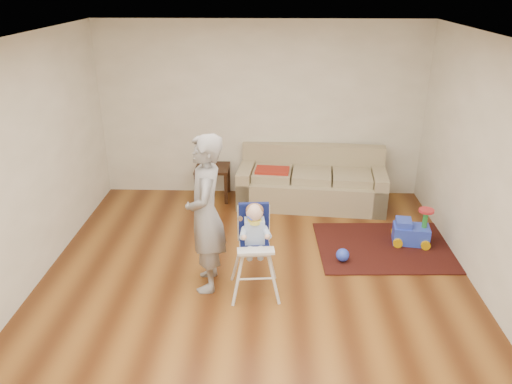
{
  "coord_description": "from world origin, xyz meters",
  "views": [
    {
      "loc": [
        0.18,
        -4.79,
        3.24
      ],
      "look_at": [
        0.0,
        0.4,
        1.0
      ],
      "focal_mm": 35.0,
      "sensor_mm": 36.0,
      "label": 1
    }
  ],
  "objects_px": {
    "sofa": "(312,178)",
    "toy_ball": "(343,255)",
    "ride_on_toy": "(412,226)",
    "high_chair": "(255,251)",
    "adult": "(206,214)",
    "side_table": "(213,182)"
  },
  "relations": [
    {
      "from": "toy_ball",
      "to": "adult",
      "type": "relative_size",
      "value": 0.09
    },
    {
      "from": "sofa",
      "to": "side_table",
      "type": "relative_size",
      "value": 4.4
    },
    {
      "from": "side_table",
      "to": "high_chair",
      "type": "xyz_separation_m",
      "value": [
        0.76,
        -2.58,
        0.26
      ]
    },
    {
      "from": "high_chair",
      "to": "side_table",
      "type": "bearing_deg",
      "value": 100.88
    },
    {
      "from": "high_chair",
      "to": "ride_on_toy",
      "type": "bearing_deg",
      "value": 24.57
    },
    {
      "from": "adult",
      "to": "sofa",
      "type": "bearing_deg",
      "value": 145.04
    },
    {
      "from": "ride_on_toy",
      "to": "high_chair",
      "type": "height_order",
      "value": "high_chair"
    },
    {
      "from": "sofa",
      "to": "high_chair",
      "type": "relative_size",
      "value": 2.11
    },
    {
      "from": "toy_ball",
      "to": "adult",
      "type": "bearing_deg",
      "value": -161.18
    },
    {
      "from": "ride_on_toy",
      "to": "toy_ball",
      "type": "bearing_deg",
      "value": -144.64
    },
    {
      "from": "toy_ball",
      "to": "adult",
      "type": "xyz_separation_m",
      "value": [
        -1.59,
        -0.54,
        0.8
      ]
    },
    {
      "from": "sofa",
      "to": "toy_ball",
      "type": "xyz_separation_m",
      "value": [
        0.28,
        -1.73,
        -0.33
      ]
    },
    {
      "from": "sofa",
      "to": "side_table",
      "type": "xyz_separation_m",
      "value": [
        -1.54,
        0.18,
        -0.17
      ]
    },
    {
      "from": "toy_ball",
      "to": "adult",
      "type": "distance_m",
      "value": 1.86
    },
    {
      "from": "side_table",
      "to": "ride_on_toy",
      "type": "distance_m",
      "value": 3.11
    },
    {
      "from": "toy_ball",
      "to": "high_chair",
      "type": "bearing_deg",
      "value": -147.85
    },
    {
      "from": "sofa",
      "to": "toy_ball",
      "type": "relative_size",
      "value": 13.94
    },
    {
      "from": "sofa",
      "to": "toy_ball",
      "type": "height_order",
      "value": "sofa"
    },
    {
      "from": "side_table",
      "to": "toy_ball",
      "type": "xyz_separation_m",
      "value": [
        1.82,
        -1.91,
        -0.16
      ]
    },
    {
      "from": "sofa",
      "to": "toy_ball",
      "type": "bearing_deg",
      "value": -75.39
    },
    {
      "from": "high_chair",
      "to": "adult",
      "type": "relative_size",
      "value": 0.61
    },
    {
      "from": "ride_on_toy",
      "to": "toy_ball",
      "type": "distance_m",
      "value": 1.09
    }
  ]
}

